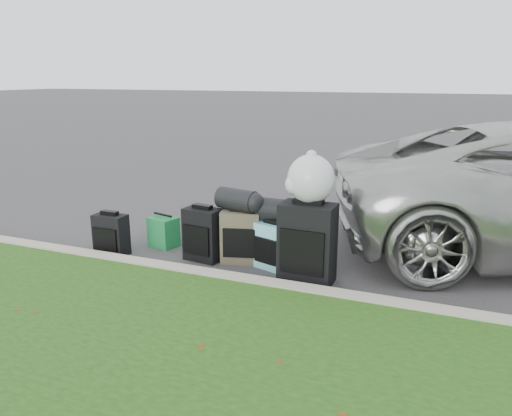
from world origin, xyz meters
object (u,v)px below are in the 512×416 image
at_px(suitcase_large_black_left, 203,234).
at_px(suitcase_large_black_right, 307,243).
at_px(tote_navy, 204,226).
at_px(suitcase_small_black, 111,235).
at_px(suitcase_teal, 272,246).
at_px(tote_green, 164,232).
at_px(suitcase_olive, 241,236).

xyz_separation_m(suitcase_large_black_left, suitcase_large_black_right, (1.34, -0.17, 0.11)).
distance_m(suitcase_large_black_right, tote_navy, 1.96).
xyz_separation_m(suitcase_large_black_left, tote_navy, (-0.38, 0.73, -0.15)).
bearing_deg(suitcase_small_black, tote_navy, 52.77).
xyz_separation_m(suitcase_teal, tote_green, (-1.57, 0.19, -0.08)).
bearing_deg(tote_navy, suitcase_large_black_left, -64.79).
bearing_deg(suitcase_olive, suitcase_large_black_right, -32.02).
bearing_deg(suitcase_olive, tote_green, 158.48).
distance_m(suitcase_small_black, suitcase_large_black_right, 2.48).
bearing_deg(tote_green, suitcase_teal, 7.20).
height_order(suitcase_large_black_left, suitcase_large_black_right, suitcase_large_black_right).
relative_size(suitcase_large_black_left, tote_navy, 1.87).
distance_m(suitcase_small_black, tote_green, 0.67).
bearing_deg(suitcase_small_black, suitcase_large_black_right, 2.09).
bearing_deg(suitcase_teal, suitcase_large_black_left, -158.50).
bearing_deg(suitcase_small_black, suitcase_teal, 8.77).
relative_size(suitcase_teal, tote_navy, 1.58).
xyz_separation_m(suitcase_olive, tote_green, (-1.15, 0.14, -0.12)).
height_order(suitcase_teal, tote_green, suitcase_teal).
relative_size(suitcase_small_black, suitcase_olive, 0.81).
relative_size(suitcase_large_black_left, suitcase_teal, 1.18).
xyz_separation_m(suitcase_small_black, tote_navy, (0.76, 1.00, -0.08)).
relative_size(suitcase_teal, tote_green, 1.40).
height_order(tote_green, tote_navy, tote_green).
distance_m(suitcase_olive, suitcase_large_black_right, 0.94).
relative_size(suitcase_small_black, suitcase_large_black_right, 0.59).
distance_m(suitcase_large_black_right, tote_green, 2.10).
relative_size(suitcase_olive, suitcase_large_black_right, 0.73).
height_order(suitcase_small_black, suitcase_olive, suitcase_olive).
relative_size(suitcase_small_black, suitcase_large_black_left, 0.80).
bearing_deg(tote_navy, suitcase_olive, -39.35).
bearing_deg(suitcase_olive, suitcase_teal, -22.85).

